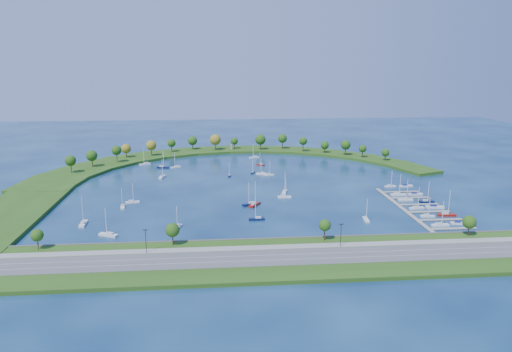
{
  "coord_description": "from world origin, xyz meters",
  "views": [
    {
      "loc": [
        -21.88,
        -302.37,
        77.93
      ],
      "look_at": [
        5.0,
        5.0,
        4.0
      ],
      "focal_mm": 34.17,
      "sensor_mm": 36.0,
      "label": 1
    }
  ],
  "objects": [
    {
      "name": "moored_boat_12",
      "position": [
        -1.34,
        -72.4,
        0.9
      ],
      "size": [
        7.97,
        2.45,
        11.62
      ],
      "rotation": [
        0.0,
        0.0,
        3.17
      ],
      "color": "#09163D",
      "rests_on": "ground"
    },
    {
      "name": "docked_boat_10",
      "position": [
        87.94,
        -15.28,
        0.87
      ],
      "size": [
        7.45,
        3.17,
        10.61
      ],
      "rotation": [
        0.0,
        0.0,
        0.16
      ],
      "color": "white",
      "rests_on": "ground"
    },
    {
      "name": "dock_system",
      "position": [
        85.3,
        -61.0,
        0.35
      ],
      "size": [
        24.28,
        82.0,
        1.6
      ],
      "color": "gray",
      "rests_on": "ground"
    },
    {
      "name": "breakwater_trees",
      "position": [
        -17.79,
        90.45,
        10.2
      ],
      "size": [
        236.34,
        90.75,
        13.61
      ],
      "color": "#382314",
      "rests_on": "breakwater"
    },
    {
      "name": "moored_boat_0",
      "position": [
        52.75,
        -77.74,
        0.88
      ],
      "size": [
        2.87,
        7.82,
        11.24
      ],
      "rotation": [
        0.0,
        0.0,
        4.62
      ],
      "color": "white",
      "rests_on": "ground"
    },
    {
      "name": "south_shoreline",
      "position": [
        0.03,
        -122.88,
        1.0
      ],
      "size": [
        420.0,
        43.1,
        11.6
      ],
      "color": "#294B14",
      "rests_on": "ground"
    },
    {
      "name": "docked_boat_1",
      "position": [
        95.98,
        -87.24,
        0.6
      ],
      "size": [
        8.25,
        3.56,
        1.63
      ],
      "rotation": [
        0.0,
        0.0,
        -0.17
      ],
      "color": "white",
      "rests_on": "ground"
    },
    {
      "name": "harbor_tower",
      "position": [
        -6.62,
        115.24,
        3.97
      ],
      "size": [
        2.6,
        2.6,
        3.84
      ],
      "color": "gray",
      "rests_on": "breakwater"
    },
    {
      "name": "moored_boat_5",
      "position": [
        -71.76,
        -45.39,
        0.87
      ],
      "size": [
        3.07,
        7.58,
        10.82
      ],
      "rotation": [
        0.0,
        0.0,
        4.85
      ],
      "color": "white",
      "rests_on": "ground"
    },
    {
      "name": "moored_boat_14",
      "position": [
        -57.28,
        22.48,
        0.92
      ],
      "size": [
        4.73,
        8.84,
        12.52
      ],
      "rotation": [
        0.0,
        0.0,
        1.28
      ],
      "color": "white",
      "rests_on": "ground"
    },
    {
      "name": "moored_boat_19",
      "position": [
        -85.72,
        -72.46,
        0.96
      ],
      "size": [
        2.97,
        9.44,
        13.74
      ],
      "rotation": [
        0.0,
        0.0,
        1.61
      ],
      "color": "white",
      "rests_on": "ground"
    },
    {
      "name": "moored_boat_10",
      "position": [
        -68.02,
        -36.84,
        0.89
      ],
      "size": [
        7.97,
        3.53,
        11.33
      ],
      "rotation": [
        0.0,
        0.0,
        0.18
      ],
      "color": "white",
      "rests_on": "ground"
    },
    {
      "name": "docked_boat_3",
      "position": [
        96.0,
        -74.36,
        0.95
      ],
      "size": [
        9.34,
        3.7,
        13.36
      ],
      "rotation": [
        0.0,
        0.0,
        -0.13
      ],
      "color": "maroon",
      "rests_on": "ground"
    },
    {
      "name": "moored_boat_9",
      "position": [
        18.11,
        -33.75,
        0.89
      ],
      "size": [
        7.95,
        2.7,
        11.5
      ],
      "rotation": [
        0.0,
        0.0,
        -0.07
      ],
      "color": "white",
      "rests_on": "ground"
    },
    {
      "name": "breakwater",
      "position": [
        -46.33,
        48.72,
        0.99
      ],
      "size": [
        286.74,
        247.64,
        2.0
      ],
      "color": "#294B14",
      "rests_on": "ground"
    },
    {
      "name": "moored_boat_8",
      "position": [
        -11.76,
        22.45,
        0.84
      ],
      "size": [
        2.32,
        6.58,
        9.49
      ],
      "rotation": [
        0.0,
        0.0,
        4.63
      ],
      "color": "#09163D",
      "rests_on": "ground"
    },
    {
      "name": "moored_boat_20",
      "position": [
        4.98,
        30.52,
        0.85
      ],
      "size": [
        3.56,
        6.77,
        9.58
      ],
      "rotation": [
        0.0,
        0.0,
        4.43
      ],
      "color": "#09163D",
      "rests_on": "ground"
    },
    {
      "name": "moored_boat_4",
      "position": [
        10.35,
        84.49,
        0.9
      ],
      "size": [
        8.2,
        4.45,
        11.62
      ],
      "rotation": [
        0.0,
        0.0,
        3.44
      ],
      "color": "white",
      "rests_on": "ground"
    },
    {
      "name": "moored_boat_7",
      "position": [
        19.9,
        -22.8,
        0.91
      ],
      "size": [
        4.66,
        8.66,
        12.26
      ],
      "rotation": [
        0.0,
        0.0,
        1.28
      ],
      "color": "white",
      "rests_on": "ground"
    },
    {
      "name": "docked_boat_9",
      "position": [
        95.98,
        -34.7,
        0.64
      ],
      "size": [
        8.53,
        2.49,
        1.73
      ],
      "rotation": [
        0.0,
        0.0,
        0.01
      ],
      "color": "white",
      "rests_on": "ground"
    },
    {
      "name": "moored_boat_2",
      "position": [
        -39.81,
        -80.94,
        0.88
      ],
      "size": [
        3.82,
        7.74,
        10.96
      ],
      "rotation": [
        0.0,
        0.0,
        4.47
      ],
      "color": "white",
      "rests_on": "ground"
    },
    {
      "name": "moored_boat_18",
      "position": [
        11.05,
        25.54,
        0.9
      ],
      "size": [
        8.22,
        5.07,
        11.71
      ],
      "rotation": [
        0.0,
        0.0,
        2.76
      ],
      "color": "white",
      "rests_on": "ground"
    },
    {
      "name": "docked_boat_7",
      "position": [
        96.02,
        -50.28,
        0.91
      ],
      "size": [
        8.28,
        2.54,
        12.08
      ],
      "rotation": [
        0.0,
        0.0,
        -0.03
      ],
      "color": "#09163D",
      "rests_on": "ground"
    },
    {
      "name": "ground",
      "position": [
        0.0,
        0.0,
        0.0
      ],
      "size": [
        700.0,
        700.0,
        0.0
      ],
      "primitive_type": "plane",
      "color": "#071F43",
      "rests_on": "ground"
    },
    {
      "name": "moored_boat_17",
      "position": [
        15.48,
        22.14,
        0.86
      ],
      "size": [
        7.29,
        3.59,
        10.33
      ],
      "rotation": [
        0.0,
        0.0,
        6.52
      ],
      "color": "white",
      "rests_on": "ground"
    },
    {
      "name": "moored_boat_3",
      "position": [
        12.96,
        56.03,
        0.85
      ],
      "size": [
        6.35,
        5.64,
        9.79
      ],
      "rotation": [
        0.0,
        0.0,
        2.46
      ],
      "color": "maroon",
      "rests_on": "ground"
    },
    {
      "name": "moored_boat_13",
      "position": [
        -0.43,
        -47.98,
        0.96
      ],
      "size": [
        7.29,
        9.26,
        13.74
      ],
      "rotation": [
        0.0,
        0.0,
        0.99
      ],
      "color": "maroon",
      "rests_on": "ground"
    },
    {
      "name": "docked_boat_6",
      "position": [
        85.52,
        -45.9,
        0.91
      ],
      "size": [
        8.38,
        2.39,
        12.29
      ],
      "rotation": [
        0.0,
        0.0,
        0.01
      ],
      "color": "white",
      "rests_on": "ground"
    },
    {
      "name": "docked_boat_5",
      "position": [
        95.96,
        -60.78,
        0.71
      ],
      "size": [
        9.8,
        4.14,
        1.94
      ],
      "rotation": [
        0.0,
        0.0,
        -0.16
      ],
      "color": "white",
      "rests_on": "ground"
    },
    {
      "name": "docked_boat_11",
      "position": [
        97.88,
        -15.64,
        0.64
      ],
      "size": [
        8.81,
        3.64,
        1.74
      ],
      "rotation": [
        0.0,
        0.0,
        0.15
      ],
      "color": "white",
      "rests_on": "ground"
    },
    {
      "name": "docked_boat_2",
      "position": [
        85.54,
        -75.13,
        0.86
      ],
      "size": [
        7.24,
        2.64,
        10.42
      ],
      "rotation": [
        0.0,
        0.0,
        -0.09
      ],
      "color": "white",
      "rests_on": "ground"
    },
    {
      "name": "moored_boat_11",
      "position": [
        -70.39,
        -89.22,
        0.94
      ],
      "size": [
        9.23,
        6.1,
        13.25
      ],
      "rotation": [
        0.0,
        0.0,
        2.7
      ],
      "color": "white",
      "rests_on": "ground"
    },
    {
      "name": "moored_boat_6",
      "position": [
        -2.75,
        -46.66,
        0.93
      ],
      "size": [
        9.03,
        5.89,
        12.94
      ],
      "rotation": [
        0.0,
        0.0,
        3.57
      ],
      "color": "#09163D",
      "rests_on": "ground"
    },
    {
      "name": "moored_boat_1",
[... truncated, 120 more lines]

